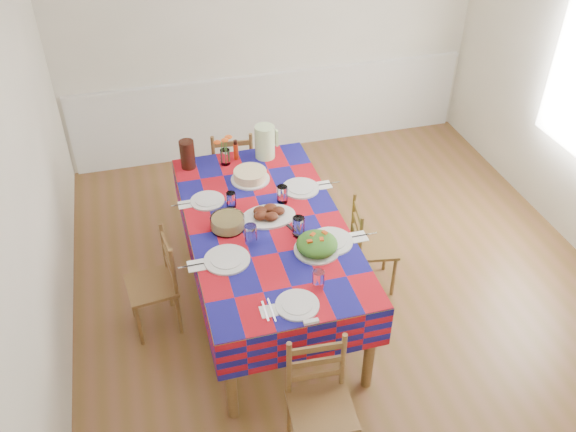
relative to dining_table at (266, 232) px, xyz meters
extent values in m
cube|color=brown|center=(0.67, -0.02, -0.77)|extent=(4.50, 5.00, 0.04)
cube|color=beige|center=(0.67, 2.50, 0.60)|extent=(4.50, 0.04, 2.70)
cube|color=beige|center=(-1.60, -0.02, 0.60)|extent=(0.04, 5.00, 2.70)
cube|color=white|center=(0.67, 2.45, 0.15)|extent=(4.41, 0.06, 0.04)
cube|color=white|center=(0.67, 2.46, -0.30)|extent=(4.41, 0.03, 0.90)
cylinder|color=brown|center=(-0.49, -0.99, -0.35)|extent=(0.08, 0.08, 0.80)
cylinder|color=brown|center=(0.49, -0.99, -0.35)|extent=(0.08, 0.08, 0.80)
cylinder|color=brown|center=(-0.49, 0.99, -0.35)|extent=(0.08, 0.08, 0.80)
cylinder|color=brown|center=(0.49, 0.99, -0.35)|extent=(0.08, 0.08, 0.80)
cube|color=brown|center=(0.00, 0.00, 0.07)|extent=(1.11, 2.12, 0.04)
cube|color=#B50F1B|center=(0.00, 0.00, 0.09)|extent=(1.16, 2.16, 0.01)
cube|color=#B50F1B|center=(-0.58, 0.00, -0.08)|extent=(0.01, 2.16, 0.33)
cube|color=#B50F1B|center=(0.58, 0.00, -0.08)|extent=(0.01, 2.16, 0.33)
cube|color=#B50F1B|center=(0.00, -1.08, -0.08)|extent=(1.16, 0.01, 0.33)
cube|color=#B50F1B|center=(0.00, 1.08, -0.08)|extent=(1.16, 0.01, 0.33)
cylinder|color=silver|center=(-0.01, -0.90, 0.10)|extent=(0.28, 0.28, 0.01)
cylinder|color=silver|center=(-0.01, -0.90, 0.11)|extent=(0.20, 0.20, 0.01)
cylinder|color=white|center=(0.17, -0.77, 0.16)|extent=(0.08, 0.08, 0.14)
cube|color=white|center=(-0.20, -0.90, 0.10)|extent=(0.11, 0.11, 0.01)
cube|color=silver|center=(-0.22, -0.90, 0.10)|extent=(0.01, 0.18, 0.00)
cube|color=silver|center=(-0.18, -0.90, 0.10)|extent=(0.01, 0.21, 0.00)
cylinder|color=silver|center=(-0.36, -0.35, 0.10)|extent=(0.32, 0.32, 0.02)
cylinder|color=silver|center=(-0.36, -0.35, 0.12)|extent=(0.23, 0.23, 0.01)
cylinder|color=white|center=(-0.16, -0.21, 0.17)|extent=(0.09, 0.09, 0.16)
cube|color=white|center=(-0.58, -0.35, 0.10)|extent=(0.12, 0.12, 0.01)
cube|color=silver|center=(-0.60, -0.35, 0.11)|extent=(0.20, 0.01, 0.00)
cube|color=silver|center=(-0.56, -0.35, 0.11)|extent=(0.24, 0.01, 0.00)
cylinder|color=silver|center=(-0.38, 0.39, 0.10)|extent=(0.27, 0.27, 0.01)
cylinder|color=silver|center=(-0.38, 0.39, 0.11)|extent=(0.19, 0.19, 0.01)
cylinder|color=white|center=(-0.21, 0.27, 0.16)|extent=(0.08, 0.08, 0.13)
cube|color=white|center=(-0.56, 0.39, 0.10)|extent=(0.10, 0.10, 0.01)
cube|color=silver|center=(-0.58, 0.39, 0.10)|extent=(0.17, 0.01, 0.00)
cube|color=silver|center=(-0.54, 0.39, 0.10)|extent=(0.20, 0.01, 0.00)
cylinder|color=silver|center=(0.40, -0.35, 0.10)|extent=(0.32, 0.32, 0.02)
cylinder|color=silver|center=(0.40, -0.35, 0.12)|extent=(0.23, 0.23, 0.01)
cylinder|color=white|center=(0.20, -0.21, 0.17)|extent=(0.09, 0.09, 0.16)
cube|color=white|center=(0.61, -0.35, 0.10)|extent=(0.12, 0.12, 0.01)
cube|color=silver|center=(0.59, -0.35, 0.11)|extent=(0.20, 0.01, 0.00)
cube|color=silver|center=(0.64, -0.35, 0.11)|extent=(0.24, 0.01, 0.00)
cylinder|color=silver|center=(0.38, 0.36, 0.10)|extent=(0.30, 0.30, 0.02)
cylinder|color=silver|center=(0.38, 0.36, 0.11)|extent=(0.21, 0.21, 0.01)
cylinder|color=white|center=(0.19, 0.23, 0.17)|extent=(0.08, 0.08, 0.15)
cube|color=white|center=(0.58, 0.36, 0.10)|extent=(0.11, 0.11, 0.01)
cube|color=silver|center=(0.56, 0.36, 0.10)|extent=(0.19, 0.01, 0.00)
cube|color=silver|center=(0.60, 0.36, 0.10)|extent=(0.22, 0.01, 0.00)
ellipsoid|color=silver|center=(0.03, 0.05, 0.11)|extent=(0.42, 0.30, 0.02)
ellipsoid|color=black|center=(0.11, 0.05, 0.15)|extent=(0.11, 0.09, 0.06)
ellipsoid|color=black|center=(0.06, 0.11, 0.15)|extent=(0.11, 0.09, 0.06)
ellipsoid|color=black|center=(-0.02, 0.09, 0.15)|extent=(0.11, 0.09, 0.06)
ellipsoid|color=black|center=(-0.03, 0.03, 0.15)|extent=(0.11, 0.09, 0.06)
ellipsoid|color=black|center=(0.04, 0.00, 0.15)|extent=(0.11, 0.09, 0.06)
cylinder|color=silver|center=(0.27, -0.41, 0.10)|extent=(0.33, 0.33, 0.02)
ellipsoid|color=#1A4A12|center=(0.27, -0.41, 0.15)|extent=(0.30, 0.30, 0.13)
cube|color=#DA5012|center=(0.21, -0.44, 0.22)|extent=(0.04, 0.03, 0.01)
cube|color=#DA5012|center=(0.25, -0.38, 0.22)|extent=(0.05, 0.05, 0.01)
cube|color=#DA5012|center=(0.29, -0.44, 0.22)|extent=(0.03, 0.04, 0.01)
cube|color=#DA5012|center=(0.34, -0.38, 0.22)|extent=(0.04, 0.05, 0.01)
cylinder|color=white|center=(-0.29, 0.02, 0.14)|extent=(0.26, 0.26, 0.09)
cylinder|color=tan|center=(-0.29, 0.02, 0.14)|extent=(0.24, 0.24, 0.08)
cylinder|color=silver|center=(0.01, 0.60, 0.10)|extent=(0.32, 0.32, 0.01)
cylinder|color=#D3BE81|center=(0.01, 0.60, 0.15)|extent=(0.27, 0.27, 0.07)
cube|color=black|center=(0.17, -0.14, 0.10)|extent=(0.14, 0.33, 0.01)
cube|color=black|center=(0.23, -0.12, 0.10)|extent=(0.07, 0.34, 0.01)
cylinder|color=white|center=(-0.14, 0.90, 0.17)|extent=(0.08, 0.08, 0.14)
cylinder|color=#397627|center=(-0.16, 0.90, 0.22)|extent=(0.01, 0.01, 0.20)
ellipsoid|color=#DA5012|center=(-0.20, 0.90, 0.32)|extent=(0.07, 0.07, 0.02)
cylinder|color=#397627|center=(-0.12, 0.91, 0.22)|extent=(0.01, 0.01, 0.20)
ellipsoid|color=#DA5012|center=(-0.10, 0.93, 0.34)|extent=(0.07, 0.07, 0.02)
cylinder|color=#397627|center=(-0.14, 0.88, 0.22)|extent=(0.01, 0.01, 0.20)
ellipsoid|color=#DA5012|center=(-0.14, 0.85, 0.35)|extent=(0.07, 0.07, 0.02)
cylinder|color=red|center=(-0.03, 0.96, 0.19)|extent=(0.04, 0.04, 0.18)
cylinder|color=#CAECA6|center=(0.22, 0.92, 0.24)|extent=(0.17, 0.17, 0.30)
cylinder|color=black|center=(-0.45, 0.93, 0.22)|extent=(0.13, 0.13, 0.25)
cube|color=silver|center=(0.03, -1.06, 0.11)|extent=(0.10, 0.03, 0.02)
cylinder|color=brown|center=(-0.16, -1.24, -0.54)|extent=(0.03, 0.03, 0.43)
cylinder|color=brown|center=(0.18, -1.27, -0.54)|extent=(0.03, 0.03, 0.43)
cube|color=brown|center=(0.00, -1.42, -0.31)|extent=(0.42, 0.41, 0.03)
cylinder|color=brown|center=(-0.16, -1.23, -0.09)|extent=(0.03, 0.03, 0.47)
cylinder|color=brown|center=(0.18, -1.26, -0.09)|extent=(0.03, 0.03, 0.47)
cube|color=brown|center=(0.01, -1.25, -0.18)|extent=(0.34, 0.04, 0.05)
cube|color=brown|center=(0.01, -1.25, -0.06)|extent=(0.34, 0.04, 0.05)
cube|color=brown|center=(0.01, -1.25, 0.07)|extent=(0.34, 0.04, 0.05)
cylinder|color=brown|center=(0.19, 1.56, -0.53)|extent=(0.03, 0.03, 0.43)
cylinder|color=brown|center=(-0.16, 1.60, -0.53)|extent=(0.03, 0.03, 0.43)
cylinder|color=brown|center=(0.16, 1.23, -0.53)|extent=(0.03, 0.03, 0.43)
cylinder|color=brown|center=(-0.19, 1.27, -0.53)|extent=(0.03, 0.03, 0.43)
cube|color=brown|center=(0.00, 1.42, -0.30)|extent=(0.44, 0.43, 0.03)
cylinder|color=brown|center=(0.15, 1.22, -0.07)|extent=(0.03, 0.03, 0.48)
cylinder|color=brown|center=(-0.19, 1.26, -0.07)|extent=(0.03, 0.03, 0.48)
cube|color=brown|center=(-0.02, 1.24, -0.17)|extent=(0.35, 0.06, 0.05)
cube|color=brown|center=(-0.02, 1.24, -0.04)|extent=(0.35, 0.06, 0.05)
cube|color=brown|center=(-0.02, 1.24, 0.08)|extent=(0.35, 0.06, 0.05)
cylinder|color=brown|center=(-1.09, 0.14, -0.55)|extent=(0.03, 0.03, 0.41)
cylinder|color=brown|center=(-1.05, -0.18, -0.55)|extent=(0.03, 0.03, 0.41)
cylinder|color=brown|center=(-0.78, 0.18, -0.55)|extent=(0.03, 0.03, 0.41)
cylinder|color=brown|center=(-0.74, -0.14, -0.55)|extent=(0.03, 0.03, 0.41)
cube|color=brown|center=(-0.91, 0.00, -0.33)|extent=(0.40, 0.42, 0.03)
cylinder|color=brown|center=(-0.77, 0.18, -0.12)|extent=(0.03, 0.03, 0.45)
cylinder|color=brown|center=(-0.73, -0.14, -0.12)|extent=(0.03, 0.03, 0.45)
cube|color=brown|center=(-0.75, 0.02, -0.21)|extent=(0.05, 0.32, 0.05)
cube|color=brown|center=(-0.75, 0.02, -0.09)|extent=(0.05, 0.32, 0.05)
cube|color=brown|center=(-0.75, 0.02, 0.03)|extent=(0.05, 0.32, 0.05)
cylinder|color=brown|center=(1.03, -0.18, -0.55)|extent=(0.03, 0.03, 0.40)
cylinder|color=brown|center=(1.09, 0.13, -0.55)|extent=(0.03, 0.03, 0.40)
cylinder|color=brown|center=(0.74, -0.13, -0.55)|extent=(0.03, 0.03, 0.40)
cylinder|color=brown|center=(0.79, 0.18, -0.55)|extent=(0.03, 0.03, 0.40)
cube|color=brown|center=(0.91, 0.00, -0.34)|extent=(0.41, 0.43, 0.03)
cylinder|color=brown|center=(0.73, -0.13, -0.13)|extent=(0.03, 0.03, 0.44)
cylinder|color=brown|center=(0.79, 0.18, -0.13)|extent=(0.03, 0.03, 0.44)
cube|color=brown|center=(0.76, 0.03, -0.22)|extent=(0.07, 0.32, 0.04)
cube|color=brown|center=(0.76, 0.03, -0.10)|extent=(0.07, 0.32, 0.04)
cube|color=brown|center=(0.76, 0.03, 0.01)|extent=(0.07, 0.32, 0.04)
camera|label=1|loc=(-0.80, -3.55, 2.91)|focal=38.00mm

